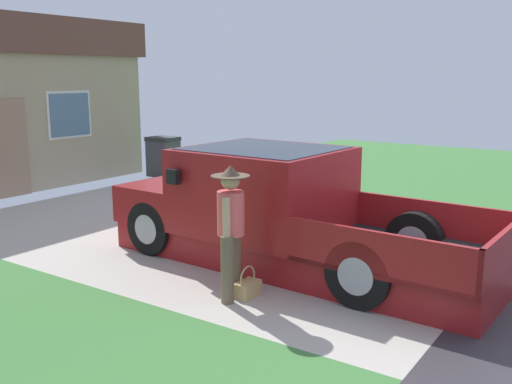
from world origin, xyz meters
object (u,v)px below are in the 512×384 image
person_with_hat (231,223)px  handbag (248,288)px  pickup_truck (272,211)px  wheeled_trash_bin (163,157)px

person_with_hat → handbag: 0.83m
pickup_truck → person_with_hat: size_ratio=3.46×
person_with_hat → handbag: size_ratio=4.15×
pickup_truck → wheeled_trash_bin: size_ratio=5.08×
pickup_truck → wheeled_trash_bin: pickup_truck is taller
person_with_hat → wheeled_trash_bin: size_ratio=1.47×
pickup_truck → person_with_hat: 1.56m
person_with_hat → handbag: bearing=-73.0°
wheeled_trash_bin → pickup_truck: bearing=-124.3°
pickup_truck → wheeled_trash_bin: 7.00m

